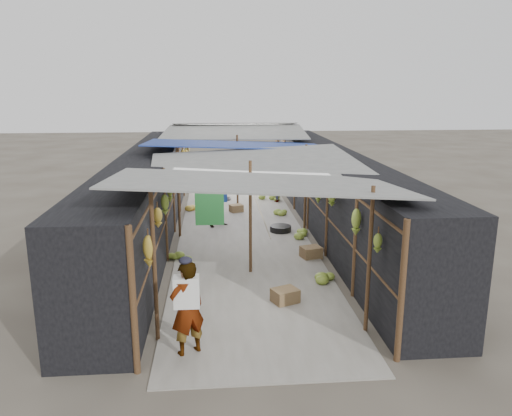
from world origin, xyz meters
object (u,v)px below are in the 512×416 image
object	(u,v)px
vendor_elderly	(187,308)
shopper_blue	(221,202)
crate_near	(285,296)
black_basin	(280,229)
vendor_seated	(276,190)

from	to	relation	value
vendor_elderly	shopper_blue	size ratio (longest dim) A/B	1.04
crate_near	black_basin	distance (m)	4.96
shopper_blue	vendor_elderly	bearing A→B (deg)	-126.92
vendor_seated	black_basin	bearing A→B (deg)	-23.99
vendor_elderly	shopper_blue	distance (m)	7.51
black_basin	vendor_seated	bearing A→B (deg)	84.81
crate_near	vendor_seated	distance (m)	8.81
shopper_blue	vendor_seated	world-z (taller)	shopper_blue
black_basin	shopper_blue	distance (m)	2.01
crate_near	vendor_seated	bearing A→B (deg)	60.59
black_basin	vendor_seated	size ratio (longest dim) A/B	0.70
crate_near	vendor_seated	world-z (taller)	vendor_seated
shopper_blue	vendor_seated	distance (m)	3.72
shopper_blue	vendor_seated	xyz separation A→B (m)	(2.08, 3.06, -0.30)
black_basin	vendor_elderly	size ratio (longest dim) A/B	0.40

